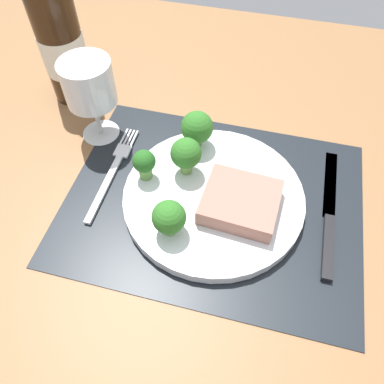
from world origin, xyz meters
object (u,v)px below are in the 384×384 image
at_px(wine_glass, 89,87).
at_px(knife, 329,220).
at_px(fork, 113,171).
at_px(plate, 213,197).
at_px(steak, 241,202).
at_px(wine_bottle, 62,45).

bearing_deg(wine_glass, knife, -12.81).
bearing_deg(fork, plate, -2.24).
bearing_deg(steak, wine_glass, 157.38).
relative_size(knife, wine_glass, 1.66).
xyz_separation_m(plate, knife, (0.17, 0.01, -0.00)).
bearing_deg(steak, fork, 172.02).
height_order(steak, wine_glass, wine_glass).
relative_size(steak, wine_bottle, 0.37).
bearing_deg(plate, wine_glass, 156.82).
bearing_deg(wine_glass, plate, -23.18).
xyz_separation_m(fork, wine_glass, (-0.05, 0.08, 0.09)).
relative_size(plate, wine_bottle, 0.96).
relative_size(plate, wine_glass, 1.90).
height_order(fork, wine_bottle, wine_bottle).
bearing_deg(wine_bottle, steak, -29.45).
height_order(wine_bottle, wine_glass, wine_bottle).
bearing_deg(knife, plate, 179.67).
bearing_deg(plate, knife, 1.82).
xyz_separation_m(plate, wine_glass, (-0.22, 0.09, 0.09)).
bearing_deg(steak, knife, 8.85).
distance_m(plate, wine_bottle, 0.36).
distance_m(steak, wine_glass, 0.28).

